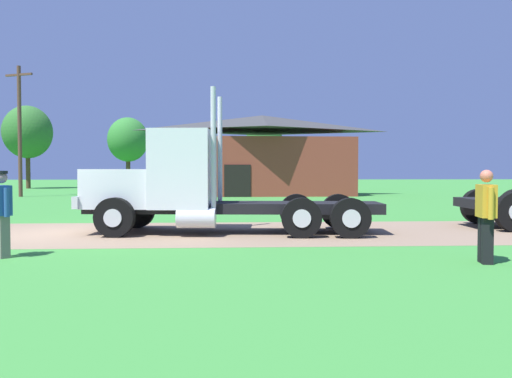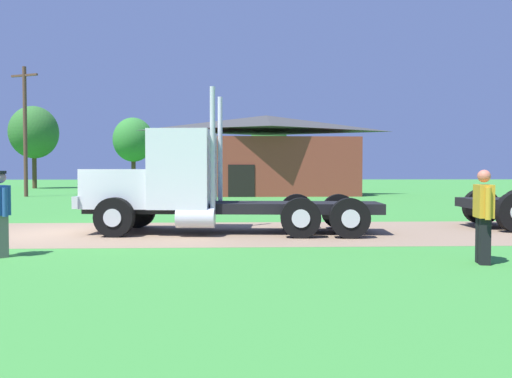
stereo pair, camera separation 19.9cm
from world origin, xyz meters
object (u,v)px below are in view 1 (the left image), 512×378
object	(u,v)px
visitor_walking_mid	(486,212)
visitor_by_barrel	(2,211)
utility_pole_near	(20,128)
truck_foreground_white	(188,187)
shed_building	(262,157)

from	to	relation	value
visitor_walking_mid	visitor_by_barrel	world-z (taller)	visitor_walking_mid
visitor_by_barrel	utility_pole_near	distance (m)	27.12
truck_foreground_white	visitor_walking_mid	bearing A→B (deg)	-40.73
visitor_by_barrel	visitor_walking_mid	bearing A→B (deg)	-6.91
visitor_by_barrel	utility_pole_near	bearing A→B (deg)	111.38
visitor_walking_mid	utility_pole_near	size ratio (longest dim) A/B	0.19
shed_building	truck_foreground_white	bearing A→B (deg)	-98.95
shed_building	utility_pole_near	size ratio (longest dim) A/B	1.52
truck_foreground_white	visitor_walking_mid	distance (m)	7.77
visitor_walking_mid	visitor_by_barrel	distance (m)	9.29
truck_foreground_white	utility_pole_near	distance (m)	25.06
truck_foreground_white	shed_building	world-z (taller)	shed_building
visitor_walking_mid	utility_pole_near	distance (m)	32.53
shed_building	visitor_by_barrel	bearing A→B (deg)	-104.54
truck_foreground_white	shed_building	xyz separation A→B (m)	(3.59, 22.77, 1.54)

